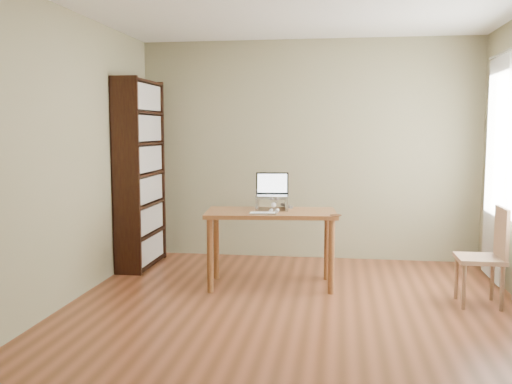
% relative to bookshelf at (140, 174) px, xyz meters
% --- Properties ---
extents(room, '(4.04, 4.54, 2.64)m').
position_rel_bookshelf_xyz_m(room, '(1.86, -1.54, 0.25)').
color(room, '#582E17').
rests_on(room, ground).
extents(bookshelf, '(0.30, 0.90, 2.10)m').
position_rel_bookshelf_xyz_m(bookshelf, '(0.00, 0.00, 0.00)').
color(bookshelf, black).
rests_on(bookshelf, ground).
extents(desk, '(1.32, 0.76, 0.75)m').
position_rel_bookshelf_xyz_m(desk, '(1.56, -0.63, -0.41)').
color(desk, brown).
rests_on(desk, ground).
extents(laptop_stand, '(0.32, 0.25, 0.13)m').
position_rel_bookshelf_xyz_m(laptop_stand, '(1.56, -0.55, -0.22)').
color(laptop_stand, silver).
rests_on(laptop_stand, desk).
extents(laptop, '(0.35, 0.30, 0.23)m').
position_rel_bookshelf_xyz_m(laptop, '(1.56, -0.49, -0.11)').
color(laptop, silver).
rests_on(laptop, laptop_stand).
extents(keyboard, '(0.27, 0.14, 0.02)m').
position_rel_bookshelf_xyz_m(keyboard, '(1.50, -0.85, -0.29)').
color(keyboard, silver).
rests_on(keyboard, desk).
extents(coaster, '(0.11, 0.11, 0.01)m').
position_rel_bookshelf_xyz_m(coaster, '(2.19, -0.83, -0.30)').
color(coaster, '#56371D').
rests_on(coaster, desk).
extents(cat, '(0.26, 0.49, 0.16)m').
position_rel_bookshelf_xyz_m(cat, '(1.60, -0.52, -0.23)').
color(cat, '#413B33').
rests_on(cat, desk).
extents(chair, '(0.39, 0.39, 0.88)m').
position_rel_bookshelf_xyz_m(chair, '(3.51, -0.98, -0.58)').
color(chair, '#A47559').
rests_on(chair, ground).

